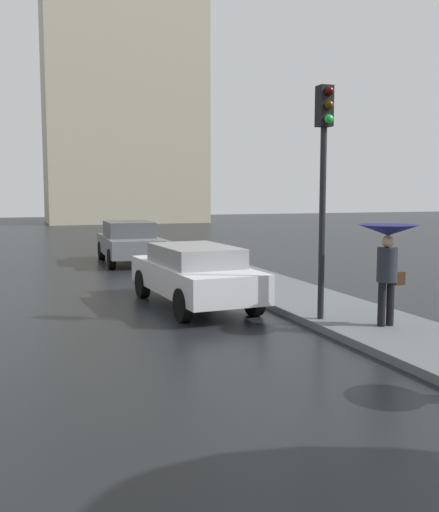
{
  "coord_description": "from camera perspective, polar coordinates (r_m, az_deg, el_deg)",
  "views": [
    {
      "loc": [
        -1.33,
        -1.94,
        2.59
      ],
      "look_at": [
        2.42,
        8.59,
        1.36
      ],
      "focal_mm": 41.72,
      "sensor_mm": 36.0,
      "label": 1
    }
  ],
  "objects": [
    {
      "name": "pedestrian_with_umbrella_near",
      "position": [
        11.11,
        15.84,
        0.93
      ],
      "size": [
        1.07,
        1.07,
        1.85
      ],
      "rotation": [
        0.0,
        0.0,
        3.12
      ],
      "color": "black",
      "rests_on": "sidewalk_strip"
    },
    {
      "name": "traffic_light",
      "position": [
        11.42,
        9.98,
        9.12
      ],
      "size": [
        0.26,
        0.39,
        4.39
      ],
      "color": "black",
      "rests_on": "sidewalk_strip"
    },
    {
      "name": "distant_tower",
      "position": [
        51.54,
        -9.25,
        17.84
      ],
      "size": [
        12.77,
        7.28,
        31.91
      ],
      "color": "#B2A88E",
      "rests_on": "ground"
    },
    {
      "name": "car_white_near_kerb",
      "position": [
        13.38,
        -2.45,
        -1.66
      ],
      "size": [
        1.99,
        4.61,
        1.37
      ],
      "rotation": [
        0.0,
        0.0,
        0.06
      ],
      "color": "silver",
      "rests_on": "ground"
    },
    {
      "name": "car_grey_mid_road",
      "position": [
        21.58,
        -8.67,
        1.39
      ],
      "size": [
        1.99,
        4.35,
        1.5
      ],
      "rotation": [
        0.0,
        0.0,
        -0.03
      ],
      "color": "slate",
      "rests_on": "ground"
    }
  ]
}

